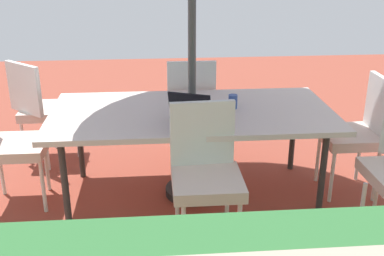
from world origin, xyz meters
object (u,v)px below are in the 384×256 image
at_px(chair_east, 7,140).
at_px(chair_southeast, 41,106).
at_px(chair_north, 206,170).
at_px(chair_south, 190,102).
at_px(dining_table, 192,116).
at_px(laptop, 193,112).
at_px(chair_west, 358,129).
at_px(cup, 233,102).

height_order(chair_east, chair_southeast, same).
height_order(chair_north, chair_south, same).
bearing_deg(dining_table, chair_south, -93.58).
xyz_separation_m(chair_east, laptop, (-1.41, 0.12, 0.23)).
relative_size(dining_table, chair_west, 2.24).
xyz_separation_m(dining_table, chair_west, (-1.34, 0.05, -0.14)).
relative_size(chair_north, chair_southeast, 1.00).
distance_m(chair_west, cup, 1.05).
xyz_separation_m(chair_southeast, chair_south, (-1.38, 0.00, 0.00)).
bearing_deg(cup, laptop, 28.97).
bearing_deg(cup, chair_east, 2.13).
bearing_deg(chair_west, laptop, -83.92).
relative_size(chair_east, cup, 8.84).
bearing_deg(chair_north, chair_east, 153.03).
bearing_deg(chair_west, chair_south, -120.44).
distance_m(chair_southeast, laptop, 1.63).
distance_m(chair_north, chair_west, 1.45).
relative_size(chair_north, chair_west, 1.00).
xyz_separation_m(chair_west, cup, (1.02, -0.08, 0.24)).
distance_m(dining_table, laptop, 0.18).
relative_size(chair_southeast, chair_south, 1.00).
height_order(chair_west, laptop, chair_west).
xyz_separation_m(chair_east, chair_west, (-2.77, 0.01, 0.00)).
distance_m(dining_table, chair_west, 1.35).
bearing_deg(chair_west, chair_east, -88.77).
distance_m(chair_south, laptop, 0.95).
height_order(chair_north, chair_southeast, same).
distance_m(chair_north, chair_south, 1.43).
relative_size(chair_east, chair_southeast, 1.00).
bearing_deg(chair_south, chair_north, 89.51).
bearing_deg(chair_north, cup, 63.95).
distance_m(chair_southeast, chair_west, 2.80).
bearing_deg(chair_east, chair_west, -97.38).
relative_size(dining_table, chair_east, 2.24).
bearing_deg(chair_southeast, chair_west, -154.87).
relative_size(chair_south, cup, 8.84).
bearing_deg(chair_southeast, chair_north, 175.69).
bearing_deg(dining_table, cup, -175.38).
bearing_deg(chair_southeast, cup, -161.92).
bearing_deg(chair_south, laptop, 86.47).
height_order(chair_east, chair_west, same).
xyz_separation_m(dining_table, chair_southeast, (1.34, -0.76, -0.14)).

